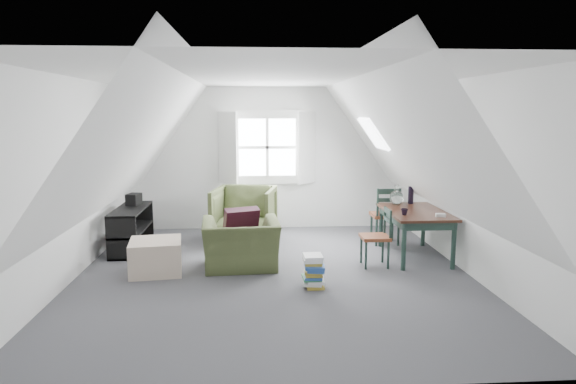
{
  "coord_description": "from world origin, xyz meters",
  "views": [
    {
      "loc": [
        -0.25,
        -6.31,
        2.07
      ],
      "look_at": [
        0.22,
        0.6,
        0.98
      ],
      "focal_mm": 32.0,
      "sensor_mm": 36.0,
      "label": 1
    }
  ],
  "objects": [
    {
      "name": "armchair_near",
      "position": [
        -0.43,
        0.35,
        0.0
      ],
      "size": [
        1.05,
        0.93,
        0.65
      ],
      "primitive_type": "imported",
      "rotation": [
        0.0,
        0.0,
        3.2
      ],
      "color": "#424B2A",
      "rests_on": "floor"
    },
    {
      "name": "wall_left",
      "position": [
        -2.5,
        0.0,
        1.25
      ],
      "size": [
        0.0,
        5.5,
        5.5
      ],
      "primitive_type": "plane",
      "rotation": [
        1.57,
        0.0,
        1.57
      ],
      "color": "silver",
      "rests_on": "ground"
    },
    {
      "name": "wall_right",
      "position": [
        2.5,
        0.0,
        1.25
      ],
      "size": [
        0.0,
        5.5,
        5.5
      ],
      "primitive_type": "plane",
      "rotation": [
        1.57,
        0.0,
        -1.57
      ],
      "color": "silver",
      "rests_on": "ground"
    },
    {
      "name": "demijohn",
      "position": [
        1.9,
        1.15,
        0.8
      ],
      "size": [
        0.21,
        0.21,
        0.3
      ],
      "rotation": [
        0.0,
        0.0,
        0.13
      ],
      "color": "silver",
      "rests_on": "dining_table"
    },
    {
      "name": "ceiling",
      "position": [
        0.0,
        0.0,
        2.5
      ],
      "size": [
        5.5,
        5.5,
        0.0
      ],
      "primitive_type": "plane",
      "rotation": [
        3.14,
        0.0,
        0.0
      ],
      "color": "white",
      "rests_on": "wall_back"
    },
    {
      "name": "dining_chair_far",
      "position": [
        1.82,
        1.46,
        0.47
      ],
      "size": [
        0.43,
        0.43,
        0.91
      ],
      "rotation": [
        0.0,
        0.0,
        2.94
      ],
      "color": "brown",
      "rests_on": "floor"
    },
    {
      "name": "dining_table",
      "position": [
        2.05,
        0.7,
        0.59
      ],
      "size": [
        0.82,
        1.36,
        0.68
      ],
      "rotation": [
        0.0,
        0.0,
        -0.01
      ],
      "color": "#331910",
      "rests_on": "floor"
    },
    {
      "name": "armchair_far",
      "position": [
        -0.4,
        1.81,
        0.0
      ],
      "size": [
        1.11,
        1.13,
        0.88
      ],
      "primitive_type": "imported",
      "rotation": [
        0.0,
        0.0,
        -0.19
      ],
      "color": "#424B2A",
      "rests_on": "floor"
    },
    {
      "name": "ottoman",
      "position": [
        -1.52,
        0.22,
        0.22
      ],
      "size": [
        0.73,
        0.73,
        0.43
      ],
      "primitive_type": "cube",
      "rotation": [
        0.0,
        0.0,
        0.13
      ],
      "color": "#C2AD96",
      "rests_on": "floor"
    },
    {
      "name": "vase_twigs",
      "position": [
        2.15,
        1.25,
        0.83
      ],
      "size": [
        0.08,
        0.09,
        0.66
      ],
      "rotation": [
        0.0,
        0.0,
        -0.17
      ],
      "color": "black",
      "rests_on": "dining_table"
    },
    {
      "name": "electronics_box",
      "position": [
        -2.1,
        1.64,
        0.72
      ],
      "size": [
        0.22,
        0.27,
        0.19
      ],
      "primitive_type": "cube",
      "rotation": [
        0.0,
        0.0,
        -0.23
      ],
      "color": "black",
      "rests_on": "media_shelf"
    },
    {
      "name": "paper_box",
      "position": [
        2.25,
        0.25,
        0.7
      ],
      "size": [
        0.14,
        0.1,
        0.04
      ],
      "primitive_type": "cube",
      "rotation": [
        0.0,
        0.0,
        -0.17
      ],
      "color": "white",
      "rests_on": "dining_table"
    },
    {
      "name": "throw_pillow",
      "position": [
        -0.43,
        0.5,
        0.56
      ],
      "size": [
        0.53,
        0.41,
        0.48
      ],
      "primitive_type": "cube",
      "rotation": [
        0.31,
        0.0,
        0.35
      ],
      "color": "#360E1D",
      "rests_on": "armchair_near"
    },
    {
      "name": "floor",
      "position": [
        0.0,
        0.0,
        0.0
      ],
      "size": [
        5.5,
        5.5,
        0.0
      ],
      "primitive_type": "plane",
      "color": "#48484D",
      "rests_on": "ground"
    },
    {
      "name": "skylight",
      "position": [
        1.55,
        1.3,
        1.75
      ],
      "size": [
        0.35,
        0.75,
        0.47
      ],
      "primitive_type": "cube",
      "rotation": [
        0.0,
        0.95,
        0.0
      ],
      "color": "white",
      "rests_on": "slope_right"
    },
    {
      "name": "wall_back",
      "position": [
        0.0,
        2.75,
        1.25
      ],
      "size": [
        5.0,
        0.0,
        5.0
      ],
      "primitive_type": "plane",
      "rotation": [
        1.57,
        0.0,
        0.0
      ],
      "color": "silver",
      "rests_on": "ground"
    },
    {
      "name": "slope_right",
      "position": [
        1.55,
        0.0,
        1.78
      ],
      "size": [
        3.19,
        5.5,
        4.48
      ],
      "primitive_type": "plane",
      "rotation": [
        0.0,
        -2.19,
        0.0
      ],
      "color": "white",
      "rests_on": "wall_right"
    },
    {
      "name": "dormer_window",
      "position": [
        0.0,
        2.68,
        1.45
      ],
      "size": [
        1.71,
        0.35,
        1.3
      ],
      "color": "white",
      "rests_on": "wall_back"
    },
    {
      "name": "dining_chair_near",
      "position": [
        1.41,
        0.32,
        0.41
      ],
      "size": [
        0.37,
        0.37,
        0.79
      ],
      "rotation": [
        0.0,
        0.0,
        -1.39
      ],
      "color": "brown",
      "rests_on": "floor"
    },
    {
      "name": "slope_left",
      "position": [
        -1.55,
        0.0,
        1.78
      ],
      "size": [
        3.19,
        5.5,
        4.48
      ],
      "primitive_type": "plane",
      "rotation": [
        0.0,
        2.19,
        0.0
      ],
      "color": "white",
      "rests_on": "wall_left"
    },
    {
      "name": "wall_front",
      "position": [
        0.0,
        -2.75,
        1.25
      ],
      "size": [
        5.0,
        0.0,
        5.0
      ],
      "primitive_type": "plane",
      "rotation": [
        -1.57,
        0.0,
        0.0
      ],
      "color": "silver",
      "rests_on": "ground"
    },
    {
      "name": "cup",
      "position": [
        1.8,
        0.4,
        0.68
      ],
      "size": [
        0.12,
        0.12,
        0.09
      ],
      "primitive_type": "imported",
      "rotation": [
        0.0,
        0.0,
        0.3
      ],
      "color": "black",
      "rests_on": "dining_table"
    },
    {
      "name": "media_shelf",
      "position": [
        -2.1,
        1.35,
        0.29
      ],
      "size": [
        0.42,
        1.25,
        0.64
      ],
      "rotation": [
        0.0,
        0.0,
        0.01
      ],
      "color": "black",
      "rests_on": "floor"
    },
    {
      "name": "magazine_stack",
      "position": [
        0.46,
        -0.46,
        0.19
      ],
      "size": [
        0.29,
        0.34,
        0.39
      ],
      "rotation": [
        0.0,
        0.0,
        0.31
      ],
      "color": "#B29933",
      "rests_on": "floor"
    }
  ]
}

